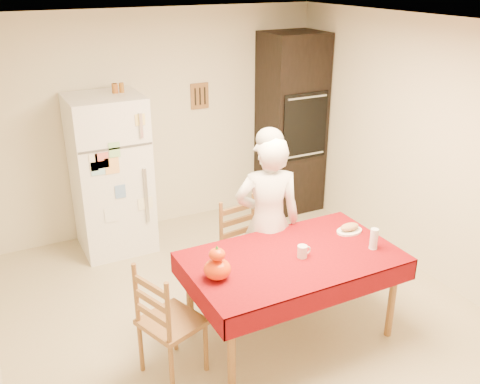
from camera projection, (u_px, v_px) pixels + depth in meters
floor at (247, 320)px, 4.74m from camera, size 4.50×4.50×0.00m
room_shell at (248, 145)px, 4.11m from camera, size 4.02×4.52×2.51m
refrigerator at (111, 175)px, 5.68m from camera, size 0.75×0.74×1.70m
oven_cabinet at (291, 124)px, 6.58m from camera, size 0.70×0.62×2.20m
dining_table at (292, 263)px, 4.29m from camera, size 1.70×1.00×0.76m
chair_far at (244, 245)px, 4.95m from camera, size 0.47×0.45×0.95m
chair_left at (165, 319)px, 3.91m from camera, size 0.52×0.53×0.95m
seated_woman at (268, 222)px, 4.72m from camera, size 0.68×0.56×1.61m
coffee_mug at (302, 252)px, 4.23m from camera, size 0.08×0.08×0.10m
pumpkin_lower at (217, 269)px, 3.93m from camera, size 0.21×0.21×0.15m
pumpkin_upper at (217, 254)px, 3.88m from camera, size 0.12×0.12×0.09m
wine_glass at (374, 239)px, 4.34m from camera, size 0.07×0.07×0.18m
bread_plate at (349, 231)px, 4.64m from camera, size 0.24×0.24×0.02m
bread_loaf at (350, 227)px, 4.63m from camera, size 0.18×0.10×0.06m
spice_jar_left at (115, 88)px, 5.43m from camera, size 0.05×0.05×0.10m
spice_jar_mid at (114, 88)px, 5.42m from camera, size 0.05×0.05×0.10m
spice_jar_right at (121, 88)px, 5.46m from camera, size 0.05×0.05×0.10m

